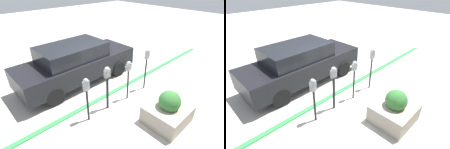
% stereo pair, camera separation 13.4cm
% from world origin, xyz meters
% --- Properties ---
extents(ground_plane, '(40.00, 40.00, 0.00)m').
position_xyz_m(ground_plane, '(0.00, 0.00, 0.00)').
color(ground_plane, beige).
extents(curb_strip, '(13.60, 0.16, 0.04)m').
position_xyz_m(curb_strip, '(0.00, 0.08, 0.02)').
color(curb_strip, '#338C47').
rests_on(curb_strip, ground_plane).
extents(parking_meter_nearest, '(0.18, 0.15, 1.44)m').
position_xyz_m(parking_meter_nearest, '(-1.25, -0.45, 1.03)').
color(parking_meter_nearest, black).
rests_on(parking_meter_nearest, ground_plane).
extents(parking_meter_second, '(0.20, 0.17, 1.51)m').
position_xyz_m(parking_meter_second, '(-0.47, -0.43, 1.03)').
color(parking_meter_second, black).
rests_on(parking_meter_second, ground_plane).
extents(parking_meter_middle, '(0.18, 0.16, 1.44)m').
position_xyz_m(parking_meter_middle, '(0.39, -0.51, 1.08)').
color(parking_meter_middle, black).
rests_on(parking_meter_middle, ground_plane).
extents(parking_meter_fourth, '(0.19, 0.16, 1.61)m').
position_xyz_m(parking_meter_fourth, '(1.34, -0.52, 1.21)').
color(parking_meter_fourth, black).
rests_on(parking_meter_fourth, ground_plane).
extents(planter_box, '(1.21, 1.10, 1.05)m').
position_xyz_m(planter_box, '(0.41, -2.08, 0.39)').
color(planter_box, '#A39989').
rests_on(planter_box, ground_plane).
extents(parked_car_front, '(4.78, 1.84, 1.61)m').
position_xyz_m(parked_car_front, '(-0.22, 1.69, 0.83)').
color(parked_car_front, black).
rests_on(parked_car_front, ground_plane).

